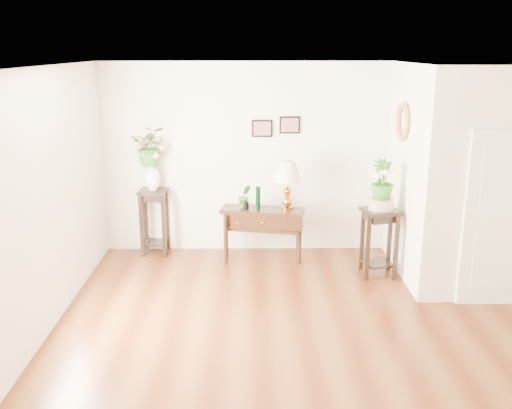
{
  "coord_description": "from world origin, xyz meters",
  "views": [
    {
      "loc": [
        -0.82,
        -5.52,
        2.98
      ],
      "look_at": [
        -0.75,
        1.3,
        1.1
      ],
      "focal_mm": 40.0,
      "sensor_mm": 36.0,
      "label": 1
    }
  ],
  "objects_px": {
    "plant_stand_b": "(379,242)",
    "console_table": "(262,235)",
    "table_lamp": "(287,185)",
    "plant_stand_a": "(154,222)"
  },
  "relations": [
    {
      "from": "console_table",
      "to": "plant_stand_b",
      "type": "relative_size",
      "value": 1.27
    },
    {
      "from": "console_table",
      "to": "plant_stand_a",
      "type": "bearing_deg",
      "value": -179.89
    },
    {
      "from": "plant_stand_b",
      "to": "console_table",
      "type": "bearing_deg",
      "value": 160.58
    },
    {
      "from": "console_table",
      "to": "plant_stand_b",
      "type": "height_order",
      "value": "plant_stand_b"
    },
    {
      "from": "console_table",
      "to": "plant_stand_a",
      "type": "relative_size",
      "value": 1.19
    },
    {
      "from": "console_table",
      "to": "table_lamp",
      "type": "distance_m",
      "value": 0.82
    },
    {
      "from": "plant_stand_b",
      "to": "table_lamp",
      "type": "bearing_deg",
      "value": 155.51
    },
    {
      "from": "table_lamp",
      "to": "console_table",
      "type": "bearing_deg",
      "value": 180.0
    },
    {
      "from": "table_lamp",
      "to": "plant_stand_b",
      "type": "relative_size",
      "value": 0.75
    },
    {
      "from": "table_lamp",
      "to": "plant_stand_b",
      "type": "xyz_separation_m",
      "value": [
        1.2,
        -0.55,
        -0.67
      ]
    }
  ]
}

